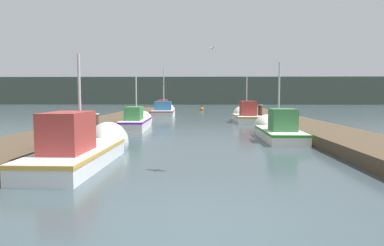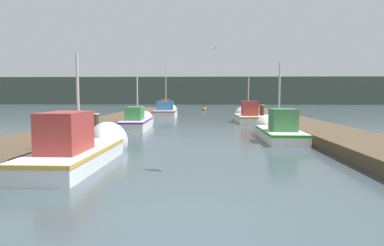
# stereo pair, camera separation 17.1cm
# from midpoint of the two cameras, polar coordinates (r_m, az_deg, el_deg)

# --- Properties ---
(ground_plane) EXTENTS (200.00, 200.00, 0.00)m
(ground_plane) POSITION_cam_midpoint_polar(r_m,az_deg,el_deg) (5.36, 0.23, -17.02)
(ground_plane) COLOR #38474C
(dock_left) EXTENTS (2.86, 40.00, 0.42)m
(dock_left) POSITION_cam_midpoint_polar(r_m,az_deg,el_deg) (21.89, -13.93, -0.01)
(dock_left) COLOR #4C3D2B
(dock_left) RESTS_ON ground_plane
(dock_right) EXTENTS (2.86, 40.00, 0.42)m
(dock_right) POSITION_cam_midpoint_polar(r_m,az_deg,el_deg) (21.81, 17.27, -0.10)
(dock_right) COLOR #4C3D2B
(dock_right) RESTS_ON ground_plane
(distant_shore_ridge) EXTENTS (120.00, 16.00, 5.41)m
(distant_shore_ridge) POSITION_cam_midpoint_polar(r_m,az_deg,el_deg) (74.87, 1.97, 5.35)
(distant_shore_ridge) COLOR #424C42
(distant_shore_ridge) RESTS_ON ground_plane
(fishing_boat_0) EXTENTS (1.65, 5.41, 3.61)m
(fishing_boat_0) POSITION_cam_midpoint_polar(r_m,az_deg,el_deg) (10.50, -17.39, -3.97)
(fishing_boat_0) COLOR silver
(fishing_boat_0) RESTS_ON ground_plane
(fishing_boat_1) EXTENTS (1.57, 5.20, 3.88)m
(fishing_boat_1) POSITION_cam_midpoint_polar(r_m,az_deg,el_deg) (16.05, 14.27, -1.13)
(fishing_boat_1) COLOR silver
(fishing_boat_1) RESTS_ON ground_plane
(fishing_boat_2) EXTENTS (1.50, 5.30, 3.35)m
(fishing_boat_2) POSITION_cam_midpoint_polar(r_m,az_deg,el_deg) (20.06, -8.76, 0.26)
(fishing_boat_2) COLOR silver
(fishing_boat_2) RESTS_ON ground_plane
(fishing_boat_3) EXTENTS (1.70, 5.00, 3.78)m
(fishing_boat_3) POSITION_cam_midpoint_polar(r_m,az_deg,el_deg) (25.52, 9.42, 1.17)
(fishing_boat_3) COLOR silver
(fishing_boat_3) RESTS_ON ground_plane
(fishing_boat_4) EXTENTS (1.99, 6.04, 4.84)m
(fishing_boat_4) POSITION_cam_midpoint_polar(r_m,az_deg,el_deg) (30.42, -4.14, 1.88)
(fishing_boat_4) COLOR silver
(fishing_boat_4) RESTS_ON ground_plane
(fishing_boat_5) EXTENTS (1.73, 4.70, 3.27)m
(fishing_boat_5) POSITION_cam_midpoint_polar(r_m,az_deg,el_deg) (34.56, -4.24, 2.22)
(fishing_boat_5) COLOR silver
(fishing_boat_5) RESTS_ON ground_plane
(mooring_piling_0) EXTENTS (0.31, 0.31, 1.23)m
(mooring_piling_0) POSITION_cam_midpoint_polar(r_m,az_deg,el_deg) (39.05, -4.68, 2.77)
(mooring_piling_0) COLOR #473523
(mooring_piling_0) RESTS_ON ground_plane
(mooring_piling_1) EXTENTS (0.34, 0.34, 1.17)m
(mooring_piling_1) POSITION_cam_midpoint_polar(r_m,az_deg,el_deg) (15.26, -15.46, -0.63)
(mooring_piling_1) COLOR #473523
(mooring_piling_1) RESTS_ON ground_plane
(mooring_piling_2) EXTENTS (0.28, 0.28, 1.29)m
(mooring_piling_2) POSITION_cam_midpoint_polar(r_m,az_deg,el_deg) (37.45, -5.15, 2.73)
(mooring_piling_2) COLOR #473523
(mooring_piling_2) RESTS_ON ground_plane
(mooring_piling_3) EXTENTS (0.34, 0.34, 1.26)m
(mooring_piling_3) POSITION_cam_midpoint_polar(r_m,az_deg,el_deg) (24.69, 11.77, 1.55)
(mooring_piling_3) COLOR #473523
(mooring_piling_3) RESTS_ON ground_plane
(channel_buoy) EXTENTS (0.50, 0.50, 1.00)m
(channel_buoy) POSITION_cam_midpoint_polar(r_m,az_deg,el_deg) (42.42, 2.19, 2.31)
(channel_buoy) COLOR #BF6513
(channel_buoy) RESTS_ON ground_plane
(seagull_1) EXTENTS (0.33, 0.55, 0.12)m
(seagull_1) POSITION_cam_midpoint_polar(r_m,az_deg,el_deg) (22.42, 3.79, 12.29)
(seagull_1) COLOR white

